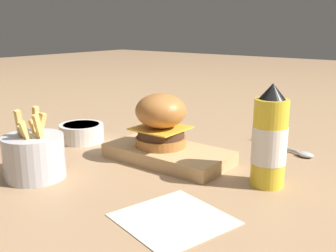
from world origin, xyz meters
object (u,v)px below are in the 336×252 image
at_px(serving_board, 168,154).
at_px(spoon, 294,151).
at_px(side_bowl, 82,132).
at_px(burger, 161,120).
at_px(ketchup_bottle, 269,140).
at_px(fries_basket, 34,156).

bearing_deg(serving_board, spoon, 47.59).
distance_m(serving_board, side_bowl, 0.27).
height_order(serving_board, burger, burger).
distance_m(ketchup_bottle, side_bowl, 0.51).
height_order(ketchup_bottle, side_bowl, ketchup_bottle).
bearing_deg(ketchup_bottle, serving_board, -178.75).
relative_size(serving_board, ketchup_bottle, 1.43).
height_order(serving_board, fries_basket, fries_basket).
distance_m(burger, ketchup_bottle, 0.25).
distance_m(serving_board, ketchup_bottle, 0.24).
height_order(burger, spoon, burger).
relative_size(fries_basket, spoon, 0.76).
height_order(serving_board, side_bowl, side_bowl).
bearing_deg(side_bowl, ketchup_bottle, 2.54).
bearing_deg(serving_board, burger, 175.72).
bearing_deg(serving_board, fries_basket, -121.69).
distance_m(ketchup_bottle, fries_basket, 0.45).
bearing_deg(spoon, fries_basket, -108.76).
bearing_deg(spoon, serving_board, -113.93).
bearing_deg(fries_basket, side_bowl, 118.88).
height_order(serving_board, ketchup_bottle, ketchup_bottle).
relative_size(side_bowl, spoon, 0.62).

